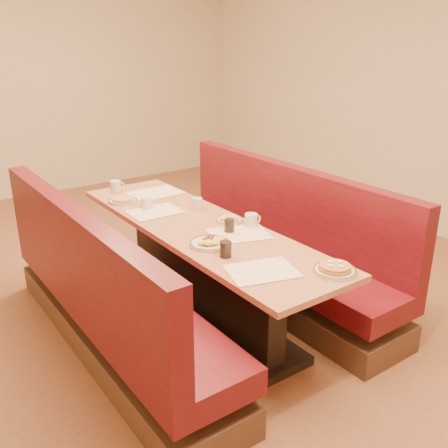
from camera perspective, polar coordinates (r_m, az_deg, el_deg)
ground at (r=3.88m, az=-2.74°, el=-10.50°), size 8.00×8.00×0.00m
room_envelope at (r=3.33m, az=-3.33°, el=19.32°), size 6.04×8.04×2.82m
diner_table at (r=3.71m, az=-2.84°, el=-5.53°), size 0.70×2.50×0.75m
booth_left at (r=3.42m, az=-13.31°, el=-8.72°), size 0.55×2.50×1.05m
booth_right at (r=4.11m, az=5.76°, el=-3.06°), size 0.55×2.50×1.05m
placemat_near_left at (r=2.86m, az=4.36°, el=-5.36°), size 0.45×0.39×0.00m
placemat_near_right at (r=3.38m, az=1.70°, el=-1.13°), size 0.47×0.41×0.00m
placemat_far_left at (r=3.85m, az=-7.90°, el=1.42°), size 0.40×0.30×0.00m
placemat_far_right at (r=4.32m, az=-7.84°, el=3.56°), size 0.44×0.34×0.00m
pancake_plate at (r=2.90m, az=12.55°, el=-5.06°), size 0.25×0.25×0.06m
eggs_plate at (r=3.20m, az=-1.61°, el=-2.15°), size 0.27×0.27×0.05m
extra_plate_mid at (r=3.62m, az=0.57°, el=0.55°), size 0.20×0.20×0.04m
extra_plate_far at (r=4.12m, az=-11.52°, el=2.67°), size 0.24×0.24×0.05m
coffee_mug_a at (r=3.51m, az=3.16°, el=0.46°), size 0.13×0.09×0.09m
coffee_mug_b at (r=3.93m, az=-8.86°, el=2.41°), size 0.11×0.08×0.09m
coffee_mug_c at (r=3.88m, az=-3.08°, el=2.38°), size 0.11×0.08×0.09m
coffee_mug_d at (r=4.41m, az=-12.26°, el=4.25°), size 0.13×0.09×0.10m
soda_tumbler_near at (r=3.02m, az=0.19°, el=-2.90°), size 0.07×0.07×0.10m
soda_tumbler_mid at (r=3.40m, az=0.61°, el=-0.20°), size 0.07×0.07×0.09m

